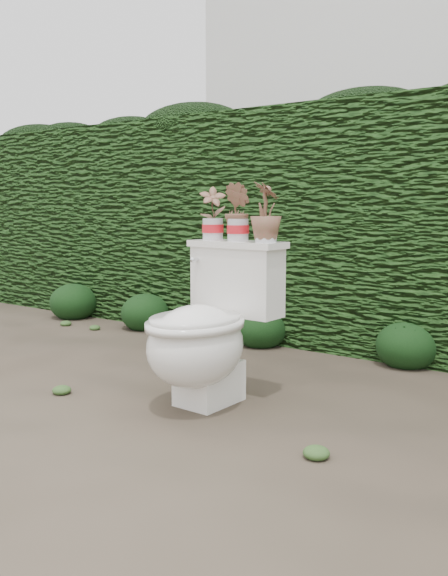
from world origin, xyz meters
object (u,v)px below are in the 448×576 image
Objects in this scene: potted_plant_right at (266,214)px; potted_plant_center at (238,214)px; toilet at (207,332)px; potted_plant_left at (213,215)px.

potted_plant_center is at bearing 35.46° from potted_plant_right.
toilet is at bearing 89.72° from potted_plant_right.
potted_plant_left is at bearing 35.46° from potted_plant_right.
toilet is at bearing -68.89° from potted_plant_center.
potted_plant_center is at bearing -42.15° from potted_plant_left.
potted_plant_right reaches higher than potted_plant_left.
toilet is 2.85× the size of potted_plant_right.
toilet is 0.63m from potted_plant_right.
potted_plant_left is (-0.15, 0.25, 0.55)m from toilet.
potted_plant_right is (0.33, -0.01, 0.01)m from potted_plant_left.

